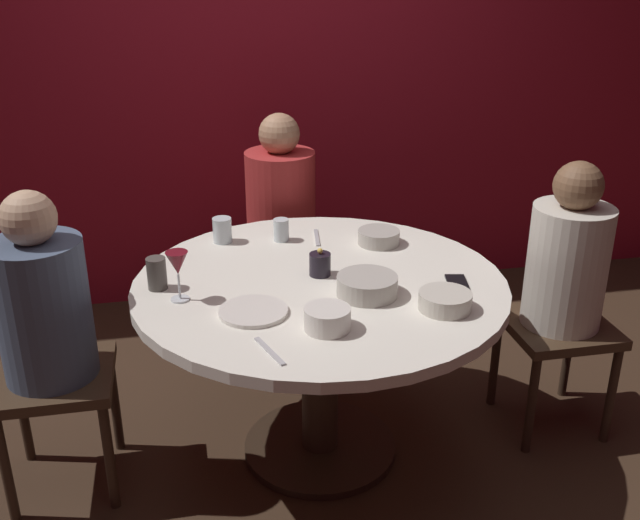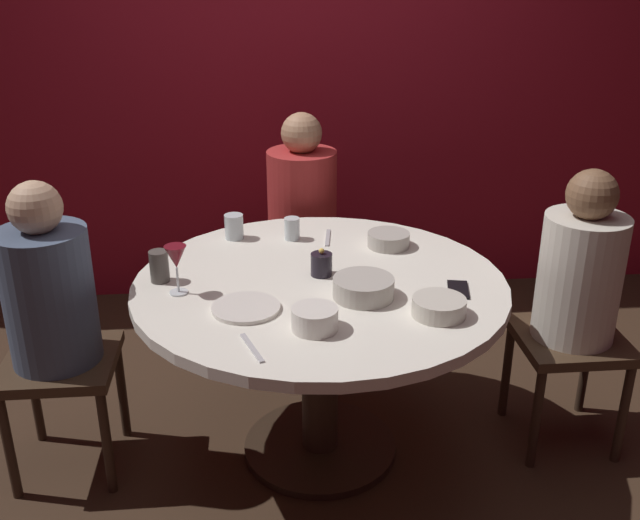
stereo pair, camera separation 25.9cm
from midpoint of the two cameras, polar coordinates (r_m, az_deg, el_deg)
The scene contains 19 objects.
ground_plane at distance 3.01m, azimuth 2.54°, elevation -14.56°, with size 8.00×8.00×0.00m, color #382619.
back_wall at distance 3.98m, azimuth -0.17°, elevation 15.32°, with size 6.00×0.10×2.60m, color maroon.
dining_table at distance 2.69m, azimuth 2.76°, elevation -4.59°, with size 1.34×1.34×0.74m.
seated_diner_left at distance 2.69m, azimuth -17.73°, elevation -3.07°, with size 0.40×0.40×1.14m.
seated_diner_back at distance 3.52m, azimuth 0.72°, elevation 4.39°, with size 0.40×0.40×1.15m.
seated_diner_right at distance 2.93m, azimuth 21.93°, elevation -1.58°, with size 0.40×0.40×1.13m.
candle_holder at distance 2.65m, azimuth 2.91°, elevation -0.39°, with size 0.08×0.08×0.11m.
wine_glass at distance 2.50m, azimuth -8.26°, elevation 0.01°, with size 0.08×0.08×0.18m.
dinner_plate at distance 2.42m, azimuth -2.74°, elevation -3.81°, with size 0.23×0.23×0.01m, color silver.
cell_phone at distance 2.62m, azimuth 13.51°, elevation -2.32°, with size 0.07×0.14×0.01m, color black.
bowl_serving_large at distance 2.50m, azimuth 6.37°, elevation -2.23°, with size 0.21×0.21×0.07m, color #B2ADA3.
bowl_salad_center at distance 2.94m, azimuth 7.88°, elevation 1.54°, with size 0.17×0.17×0.06m, color #B2ADA3.
bowl_small_white at distance 2.42m, azimuth 12.29°, elevation -3.66°, with size 0.18×0.18×0.06m, color beige.
bowl_sauce_side at distance 2.28m, azimuth 2.84°, elevation -4.67°, with size 0.15×0.15×0.07m, color silver.
cup_near_candle at distance 2.63m, azimuth -9.68°, elevation -0.55°, with size 0.07×0.07×0.11m, color #4C4742.
cup_by_left_diner at distance 2.98m, azimuth 0.29°, elevation 2.41°, with size 0.06×0.06×0.09m, color silver.
cup_by_right_diner at distance 3.00m, azimuth -4.26°, elevation 2.56°, with size 0.08×0.08×0.10m, color silver.
fork_near_plate at distance 2.19m, azimuth -1.94°, elevation -6.93°, with size 0.02×0.18×0.01m, color #B7B7BC.
knife_near_plate at distance 3.01m, azimuth 3.08°, elevation 1.70°, with size 0.02×0.18×0.01m, color #B7B7BC.
Camera 2 is at (-0.21, -2.38, 1.84)m, focal length 41.12 mm.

